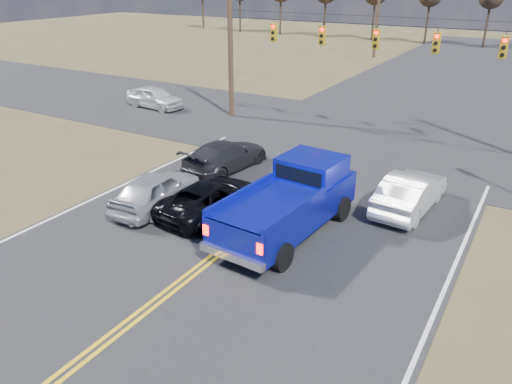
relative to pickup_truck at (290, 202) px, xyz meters
The scene contains 12 objects.
ground 6.32m from the pickup_truck, 101.88° to the right, with size 160.00×160.00×0.00m, color brown.
road_main 4.28m from the pickup_truck, 108.06° to the left, with size 14.00×120.00×0.02m, color #28282B.
road_cross 12.05m from the pickup_truck, 96.12° to the left, with size 120.00×12.00×0.02m, color #28282B.
signal_gantry 12.37m from the pickup_truck, 93.80° to the left, with size 19.60×4.83×10.00m.
utility_poles 11.73m from the pickup_truck, 96.68° to the left, with size 19.60×58.32×10.00m.
treeline 21.41m from the pickup_truck, 93.50° to the left, with size 87.00×117.80×7.40m.
pickup_truck is the anchor object (origin of this frame).
silver_suv 5.45m from the pickup_truck, behind, with size 1.72×4.27×1.45m, color #B4B6BC.
black_suv 3.24m from the pickup_truck, behind, with size 2.14×4.64×1.29m, color black.
white_car_queue 5.05m from the pickup_truck, 51.19° to the left, with size 1.58×4.52×1.49m, color white.
dgrey_car_queue 6.65m from the pickup_truck, 143.77° to the left, with size 1.92×4.72×1.37m, color #2C2C30.
cross_car_west 19.32m from the pickup_truck, 145.22° to the left, with size 4.24×1.71×1.44m, color silver.
Camera 1 is at (8.26, -8.01, 8.46)m, focal length 35.00 mm.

